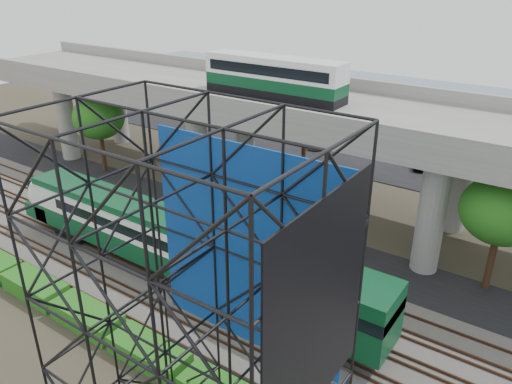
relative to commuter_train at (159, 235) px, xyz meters
The scene contains 13 objects.
ground 5.56m from the commuter_train, 24.84° to the right, with size 140.00×140.00×0.00m, color #474233.
ballast_bed 5.14m from the commuter_train, ahead, with size 90.00×12.00×0.20m, color slate.
service_road 9.95m from the commuter_train, 63.06° to the left, with size 90.00×5.00×0.08m, color black.
parking_lot 32.42m from the commuter_train, 82.31° to the left, with size 90.00×18.00×0.08m, color black.
harbor_water 54.25m from the commuter_train, 85.43° to the left, with size 140.00×40.00×0.03m, color slate.
rail_tracks 5.04m from the commuter_train, ahead, with size 90.00×9.52×0.16m.
commuter_train is the anchor object (origin of this frame).
overpass 15.50m from the commuter_train, 74.10° to the left, with size 80.00×12.00×12.40m.
scaffold_tower 16.36m from the commuter_train, 39.47° to the right, with size 9.36×6.36×15.00m.
hedge_strip 8.57m from the commuter_train, 49.79° to the right, with size 34.60×1.80×1.20m.
trees 14.42m from the commuter_train, 91.40° to the left, with size 40.94×16.94×7.69m.
suv 10.22m from the commuter_train, 113.39° to the left, with size 2.06×4.46×1.24m, color black.
parked_cars 32.18m from the commuter_train, 80.73° to the left, with size 35.54×9.75×1.31m.
Camera 1 is at (17.07, -17.74, 18.82)m, focal length 35.00 mm.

